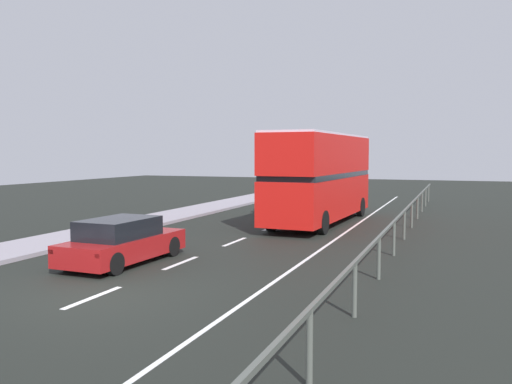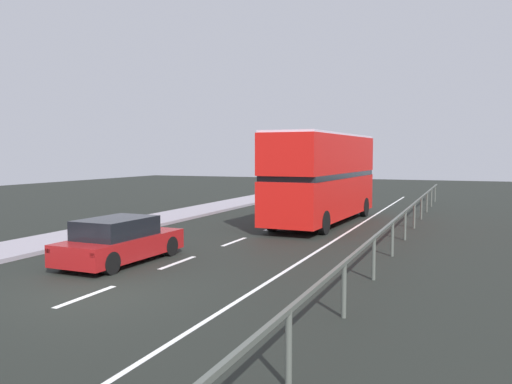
% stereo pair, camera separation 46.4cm
% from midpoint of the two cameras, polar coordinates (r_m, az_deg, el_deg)
% --- Properties ---
extents(ground_plane, '(74.78, 120.00, 0.10)m').
position_cam_midpoint_polar(ground_plane, '(13.54, -16.90, -10.53)').
color(ground_plane, black).
extents(lane_paint_markings, '(3.59, 46.00, 0.01)m').
position_cam_midpoint_polar(lane_paint_markings, '(20.10, 3.24, -5.42)').
color(lane_paint_markings, silver).
rests_on(lane_paint_markings, ground).
extents(bridge_side_railing, '(0.10, 42.00, 1.17)m').
position_cam_midpoint_polar(bridge_side_railing, '(19.58, 14.53, -3.03)').
color(bridge_side_railing, '#4E534C').
rests_on(bridge_side_railing, ground).
extents(double_decker_bus_red, '(2.98, 10.12, 4.28)m').
position_cam_midpoint_polar(double_decker_bus_red, '(25.55, 6.45, 1.76)').
color(double_decker_bus_red, red).
rests_on(double_decker_bus_red, ground).
extents(hatchback_car_near, '(1.94, 4.42, 1.39)m').
position_cam_midpoint_polar(hatchback_car_near, '(16.78, -14.94, -5.17)').
color(hatchback_car_near, maroon).
rests_on(hatchback_car_near, ground).
extents(sedan_car_ahead, '(1.84, 4.19, 1.36)m').
position_cam_midpoint_polar(sedan_car_ahead, '(31.18, 2.31, -0.81)').
color(sedan_car_ahead, gray).
rests_on(sedan_car_ahead, ground).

